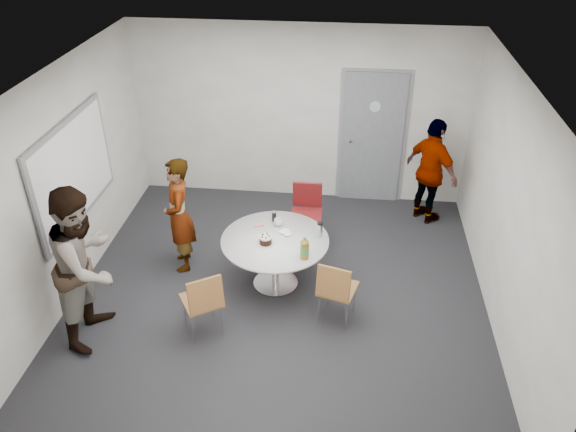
# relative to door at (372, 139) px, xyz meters

# --- Properties ---
(floor) EXTENTS (5.00, 5.00, 0.00)m
(floor) POSITION_rel_door_xyz_m (-1.10, -2.48, -1.03)
(floor) COLOR black
(floor) RESTS_ON ground
(ceiling) EXTENTS (5.00, 5.00, 0.00)m
(ceiling) POSITION_rel_door_xyz_m (-1.10, -2.48, 1.67)
(ceiling) COLOR silver
(ceiling) RESTS_ON wall_back
(wall_back) EXTENTS (5.00, 0.00, 5.00)m
(wall_back) POSITION_rel_door_xyz_m (-1.10, 0.02, 0.32)
(wall_back) COLOR #B5B2AB
(wall_back) RESTS_ON floor
(wall_left) EXTENTS (0.00, 5.00, 5.00)m
(wall_left) POSITION_rel_door_xyz_m (-3.60, -2.48, 0.32)
(wall_left) COLOR #B5B2AB
(wall_left) RESTS_ON floor
(wall_right) EXTENTS (0.00, 5.00, 5.00)m
(wall_right) POSITION_rel_door_xyz_m (1.40, -2.48, 0.32)
(wall_right) COLOR #B5B2AB
(wall_right) RESTS_ON floor
(wall_front) EXTENTS (5.00, 0.00, 5.00)m
(wall_front) POSITION_rel_door_xyz_m (-1.10, -4.98, 0.32)
(wall_front) COLOR #B5B2AB
(wall_front) RESTS_ON floor
(door) EXTENTS (1.02, 0.17, 2.12)m
(door) POSITION_rel_door_xyz_m (0.00, 0.00, 0.00)
(door) COLOR slate
(door) RESTS_ON wall_back
(whiteboard) EXTENTS (0.04, 1.90, 1.25)m
(whiteboard) POSITION_rel_door_xyz_m (-3.56, -2.28, 0.42)
(whiteboard) COLOR gray
(whiteboard) RESTS_ON wall_left
(table) EXTENTS (1.31, 1.31, 0.98)m
(table) POSITION_rel_door_xyz_m (-1.15, -2.32, -0.44)
(table) COLOR silver
(table) RESTS_ON floor
(chair_near_left) EXTENTS (0.57, 0.58, 0.85)m
(chair_near_left) POSITION_rel_door_xyz_m (-1.83, -3.30, -0.51)
(chair_near_left) COLOR brown
(chair_near_left) RESTS_ON floor
(chair_near_right) EXTENTS (0.49, 0.52, 0.84)m
(chair_near_right) POSITION_rel_door_xyz_m (-0.41, -2.94, -0.52)
(chair_near_right) COLOR brown
(chair_near_right) RESTS_ON floor
(chair_far) EXTENTS (0.43, 0.46, 0.88)m
(chair_far) POSITION_rel_door_xyz_m (-0.87, -1.30, -0.49)
(chair_far) COLOR maroon
(chair_far) RESTS_ON floor
(person_main) EXTENTS (0.52, 0.65, 1.54)m
(person_main) POSITION_rel_door_xyz_m (-2.43, -2.05, -0.26)
(person_main) COLOR #A5C6EA
(person_main) RESTS_ON floor
(person_left) EXTENTS (0.75, 0.94, 1.85)m
(person_left) POSITION_rel_door_xyz_m (-3.05, -3.36, -0.10)
(person_left) COLOR white
(person_left) RESTS_ON floor
(person_right) EXTENTS (0.89, 0.96, 1.58)m
(person_right) POSITION_rel_door_xyz_m (0.85, -0.53, -0.23)
(person_right) COLOR black
(person_right) RESTS_ON floor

